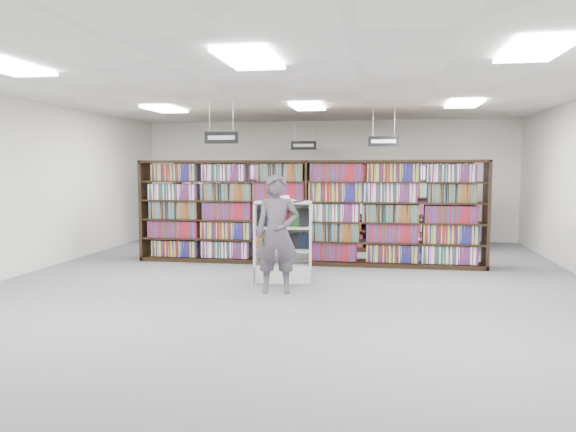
% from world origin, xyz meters
% --- Properties ---
extents(floor, '(12.00, 12.00, 0.00)m').
position_xyz_m(floor, '(0.00, 0.00, 0.00)').
color(floor, '#5B5B60').
rests_on(floor, ground).
extents(ceiling, '(10.00, 12.00, 0.10)m').
position_xyz_m(ceiling, '(0.00, 0.00, 3.20)').
color(ceiling, silver).
rests_on(ceiling, wall_back).
extents(wall_back, '(10.00, 0.10, 3.20)m').
position_xyz_m(wall_back, '(0.00, 6.00, 1.60)').
color(wall_back, silver).
rests_on(wall_back, ground).
extents(wall_front, '(10.00, 0.10, 3.20)m').
position_xyz_m(wall_front, '(0.00, -6.00, 1.60)').
color(wall_front, silver).
rests_on(wall_front, ground).
extents(wall_left, '(0.10, 12.00, 3.20)m').
position_xyz_m(wall_left, '(-5.00, 0.00, 1.60)').
color(wall_left, silver).
rests_on(wall_left, ground).
extents(bookshelf_row_near, '(7.00, 0.60, 2.10)m').
position_xyz_m(bookshelf_row_near, '(0.00, 2.00, 1.05)').
color(bookshelf_row_near, black).
rests_on(bookshelf_row_near, floor).
extents(bookshelf_row_mid, '(7.00, 0.60, 2.10)m').
position_xyz_m(bookshelf_row_mid, '(0.00, 4.00, 1.05)').
color(bookshelf_row_mid, black).
rests_on(bookshelf_row_mid, floor).
extents(bookshelf_row_far, '(7.00, 0.60, 2.10)m').
position_xyz_m(bookshelf_row_far, '(0.00, 5.70, 1.05)').
color(bookshelf_row_far, black).
rests_on(bookshelf_row_far, floor).
extents(aisle_sign_left, '(0.65, 0.02, 0.80)m').
position_xyz_m(aisle_sign_left, '(-1.50, 1.00, 2.53)').
color(aisle_sign_left, '#B2B2B7').
rests_on(aisle_sign_left, ceiling).
extents(aisle_sign_right, '(0.65, 0.02, 0.80)m').
position_xyz_m(aisle_sign_right, '(1.50, 3.00, 2.53)').
color(aisle_sign_right, '#B2B2B7').
rests_on(aisle_sign_right, ceiling).
extents(aisle_sign_center, '(0.65, 0.02, 0.80)m').
position_xyz_m(aisle_sign_center, '(-0.50, 5.00, 2.53)').
color(aisle_sign_center, '#B2B2B7').
rests_on(aisle_sign_center, ceiling).
extents(troffer_front_left, '(0.60, 1.20, 0.04)m').
position_xyz_m(troffer_front_left, '(-3.00, -3.00, 3.16)').
color(troffer_front_left, white).
rests_on(troffer_front_left, ceiling).
extents(troffer_front_center, '(0.60, 1.20, 0.04)m').
position_xyz_m(troffer_front_center, '(0.00, -3.00, 3.16)').
color(troffer_front_center, white).
rests_on(troffer_front_center, ceiling).
extents(troffer_front_right, '(0.60, 1.20, 0.04)m').
position_xyz_m(troffer_front_right, '(3.00, -3.00, 3.16)').
color(troffer_front_right, white).
rests_on(troffer_front_right, ceiling).
extents(troffer_back_left, '(0.60, 1.20, 0.04)m').
position_xyz_m(troffer_back_left, '(-3.00, 2.00, 3.16)').
color(troffer_back_left, white).
rests_on(troffer_back_left, ceiling).
extents(troffer_back_center, '(0.60, 1.20, 0.04)m').
position_xyz_m(troffer_back_center, '(0.00, 2.00, 3.16)').
color(troffer_back_center, white).
rests_on(troffer_back_center, ceiling).
extents(troffer_back_right, '(0.60, 1.20, 0.04)m').
position_xyz_m(troffer_back_right, '(3.00, 2.00, 3.16)').
color(troffer_back_right, white).
rests_on(troffer_back_right, ceiling).
extents(endcap_display, '(1.03, 0.60, 1.37)m').
position_xyz_m(endcap_display, '(-0.19, 0.22, 0.47)').
color(endcap_display, silver).
rests_on(endcap_display, floor).
extents(open_book, '(0.61, 0.44, 0.12)m').
position_xyz_m(open_book, '(-0.15, 0.16, 1.41)').
color(open_book, black).
rests_on(open_book, endcap_display).
extents(shopper, '(0.74, 0.54, 1.85)m').
position_xyz_m(shopper, '(-0.13, -0.70, 0.92)').
color(shopper, '#47424B').
rests_on(shopper, floor).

